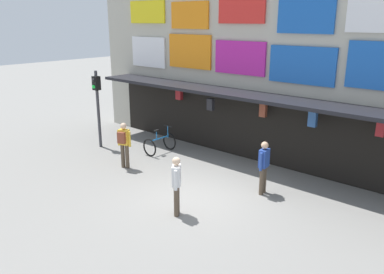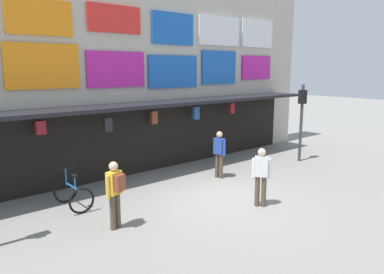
{
  "view_description": "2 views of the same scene",
  "coord_description": "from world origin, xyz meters",
  "px_view_note": "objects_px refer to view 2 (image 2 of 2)",
  "views": [
    {
      "loc": [
        7.02,
        -8.17,
        5.17
      ],
      "look_at": [
        -0.89,
        0.89,
        1.53
      ],
      "focal_mm": 36.43,
      "sensor_mm": 36.0,
      "label": 1
    },
    {
      "loc": [
        -7.61,
        -7.45,
        3.87
      ],
      "look_at": [
        0.04,
        1.47,
        1.66
      ],
      "focal_mm": 34.55,
      "sensor_mm": 36.0,
      "label": 2
    }
  ],
  "objects_px": {
    "traffic_light_far": "(302,110)",
    "bicycle_parked": "(73,194)",
    "pedestrian_in_yellow": "(115,190)",
    "pedestrian_in_green": "(219,152)",
    "pedestrian_in_red": "(261,174)"
  },
  "relations": [
    {
      "from": "pedestrian_in_green",
      "to": "pedestrian_in_yellow",
      "type": "bearing_deg",
      "value": -164.17
    },
    {
      "from": "traffic_light_far",
      "to": "pedestrian_in_green",
      "type": "height_order",
      "value": "traffic_light_far"
    },
    {
      "from": "traffic_light_far",
      "to": "pedestrian_in_yellow",
      "type": "relative_size",
      "value": 1.9
    },
    {
      "from": "bicycle_parked",
      "to": "pedestrian_in_yellow",
      "type": "xyz_separation_m",
      "value": [
        0.23,
        -1.99,
        0.59
      ]
    },
    {
      "from": "traffic_light_far",
      "to": "bicycle_parked",
      "type": "bearing_deg",
      "value": 173.52
    },
    {
      "from": "traffic_light_far",
      "to": "pedestrian_in_red",
      "type": "bearing_deg",
      "value": -157.12
    },
    {
      "from": "bicycle_parked",
      "to": "pedestrian_in_green",
      "type": "bearing_deg",
      "value": -6.71
    },
    {
      "from": "traffic_light_far",
      "to": "bicycle_parked",
      "type": "relative_size",
      "value": 2.75
    },
    {
      "from": "bicycle_parked",
      "to": "pedestrian_in_red",
      "type": "xyz_separation_m",
      "value": [
        4.07,
        -3.33,
        0.55
      ]
    },
    {
      "from": "pedestrian_in_yellow",
      "to": "pedestrian_in_red",
      "type": "height_order",
      "value": "same"
    },
    {
      "from": "pedestrian_in_yellow",
      "to": "pedestrian_in_red",
      "type": "relative_size",
      "value": 1.0
    },
    {
      "from": "pedestrian_in_yellow",
      "to": "pedestrian_in_green",
      "type": "distance_m",
      "value": 5.09
    },
    {
      "from": "traffic_light_far",
      "to": "pedestrian_in_red",
      "type": "height_order",
      "value": "traffic_light_far"
    },
    {
      "from": "traffic_light_far",
      "to": "pedestrian_in_red",
      "type": "relative_size",
      "value": 1.9
    },
    {
      "from": "traffic_light_far",
      "to": "pedestrian_in_yellow",
      "type": "distance_m",
      "value": 9.31
    }
  ]
}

